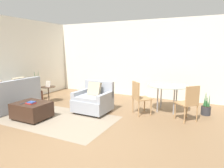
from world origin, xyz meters
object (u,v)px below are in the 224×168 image
(potted_plant, at_px, (37,93))
(tv_remote_primary, at_px, (28,102))
(dining_table, at_px, (168,88))
(potted_plant_small, at_px, (206,108))
(couch, at_px, (6,100))
(ottoman, at_px, (32,110))
(dining_chair_near_right, at_px, (189,101))
(dining_chair_near_left, at_px, (139,96))
(picture_frame, at_px, (48,84))
(side_table, at_px, (48,91))
(book_stack, at_px, (31,103))
(armchair, at_px, (93,100))
(tv_remote_secondary, at_px, (23,103))

(potted_plant, bearing_deg, tv_remote_primary, -50.26)
(dining_table, relative_size, potted_plant_small, 1.81)
(couch, relative_size, ottoman, 2.26)
(couch, bearing_deg, dining_chair_near_right, 15.58)
(couch, distance_m, dining_chair_near_right, 4.98)
(potted_plant_small, bearing_deg, dining_chair_near_left, -155.16)
(picture_frame, xyz_separation_m, dining_chair_near_right, (4.34, 0.11, -0.10))
(potted_plant, relative_size, dining_chair_near_left, 1.15)
(side_table, distance_m, dining_chair_near_left, 3.09)
(book_stack, bearing_deg, potted_plant_small, 30.80)
(ottoman, bearing_deg, potted_plant_small, 29.78)
(side_table, bearing_deg, couch, -110.42)
(ottoman, bearing_deg, dining_table, 35.89)
(dining_chair_near_right, bearing_deg, armchair, -171.74)
(tv_remote_primary, distance_m, potted_plant_small, 4.66)
(ottoman, height_order, picture_frame, picture_frame)
(book_stack, height_order, side_table, side_table)
(potted_plant, distance_m, picture_frame, 0.68)
(couch, height_order, book_stack, couch)
(potted_plant, height_order, dining_table, potted_plant)
(picture_frame, relative_size, dining_chair_near_left, 0.20)
(ottoman, distance_m, picture_frame, 1.64)
(tv_remote_primary, bearing_deg, tv_remote_secondary, -100.11)
(tv_remote_secondary, distance_m, picture_frame, 1.69)
(book_stack, distance_m, dining_chair_near_left, 2.75)
(armchair, bearing_deg, tv_remote_primary, -136.11)
(couch, xyz_separation_m, tv_remote_primary, (1.12, -0.19, 0.12))
(ottoman, relative_size, picture_frame, 4.55)
(ottoman, xyz_separation_m, dining_chair_near_right, (3.57, 1.51, 0.29))
(tv_remote_secondary, height_order, potted_plant, potted_plant)
(armchair, height_order, side_table, armchair)
(tv_remote_primary, height_order, tv_remote_secondary, same)
(book_stack, relative_size, tv_remote_primary, 1.67)
(tv_remote_primary, bearing_deg, side_table, 115.04)
(picture_frame, distance_m, potted_plant_small, 4.81)
(ottoman, distance_m, potted_plant_small, 4.55)
(armchair, relative_size, tv_remote_secondary, 5.90)
(picture_frame, height_order, dining_table, dining_table)
(book_stack, distance_m, dining_table, 3.64)
(couch, height_order, armchair, couch)
(dining_table, bearing_deg, dining_chair_near_left, -135.00)
(tv_remote_primary, height_order, dining_table, dining_table)
(armchair, height_order, dining_chair_near_left, dining_chair_near_left)
(ottoman, height_order, tv_remote_primary, tv_remote_primary)
(ottoman, bearing_deg, dining_chair_near_left, 32.98)
(book_stack, xyz_separation_m, tv_remote_secondary, (-0.18, -0.10, -0.02))
(armchair, xyz_separation_m, dining_chair_near_right, (2.46, 0.36, 0.18))
(book_stack, bearing_deg, dining_table, 37.20)
(tv_remote_secondary, relative_size, side_table, 0.31)
(armchair, relative_size, picture_frame, 5.14)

